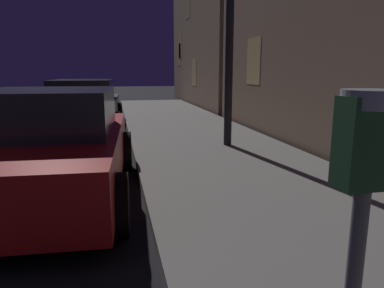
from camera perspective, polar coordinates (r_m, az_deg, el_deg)
parking_meter at (r=1.32m, az=25.66°, el=-7.67°), size 0.19×0.19×1.44m
car_red at (r=4.93m, az=-21.81°, el=-0.41°), size 2.20×4.10×1.43m
car_black at (r=10.55m, az=-16.90°, el=5.96°), size 2.16×4.41×1.43m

